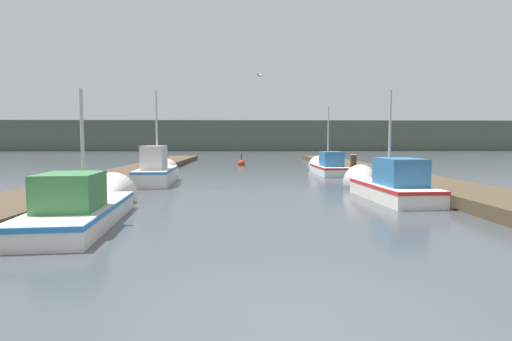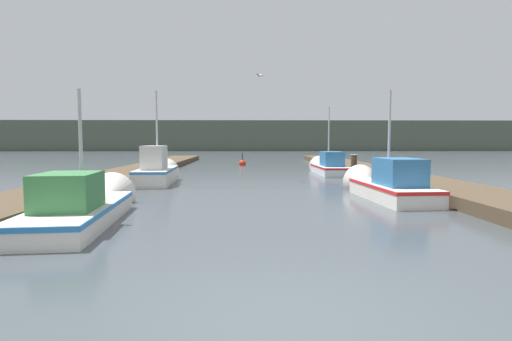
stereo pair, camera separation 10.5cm
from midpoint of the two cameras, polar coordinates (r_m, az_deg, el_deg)
ground_plane at (r=4.47m, az=4.91°, el=-20.98°), size 200.00×200.00×0.00m
dock_left at (r=20.98m, az=-18.36°, el=-0.58°), size 2.53×40.00×0.38m
dock_right at (r=21.27m, az=17.60°, el=-0.50°), size 2.53×40.00×0.38m
distant_shore_ridge at (r=78.07m, az=-1.26°, el=4.93°), size 120.00×16.00×5.40m
fishing_boat_0 at (r=10.48m, az=-23.09°, el=-4.52°), size 1.99×5.69×3.57m
fishing_boat_1 at (r=14.03m, az=17.79°, el=-1.92°), size 1.73×5.13×3.95m
fishing_boat_2 at (r=18.41m, az=-14.01°, el=-0.07°), size 1.64×4.94×4.40m
fishing_boat_3 at (r=23.39m, az=10.01°, el=0.60°), size 1.51×5.11×4.24m
mooring_piling_0 at (r=12.27m, az=-24.96°, el=-2.61°), size 0.29×0.29×1.01m
mooring_piling_1 at (r=22.01m, az=13.61°, el=0.78°), size 0.36×0.36×1.16m
channel_buoy at (r=30.35m, az=-2.20°, el=1.03°), size 0.53×0.53×1.03m
seagull_lead at (r=19.00m, az=0.37°, el=13.40°), size 0.41×0.52×0.12m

